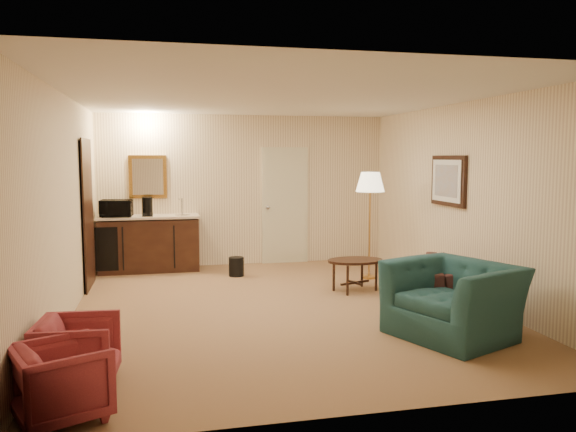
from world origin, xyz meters
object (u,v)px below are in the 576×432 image
at_px(waste_bin, 236,267).
at_px(coffee_maker, 147,207).
at_px(floor_lamp, 370,225).
at_px(sofa, 460,278).
at_px(wetbar_cabinet, 149,243).
at_px(rose_chair_far, 61,378).
at_px(teal_armchair, 454,288).
at_px(microwave, 116,206).
at_px(coffee_table, 355,275).
at_px(rose_chair_near, 78,349).

xyz_separation_m(waste_bin, coffee_maker, (-1.36, 0.63, 0.93)).
bearing_deg(floor_lamp, sofa, -77.00).
relative_size(wetbar_cabinet, rose_chair_far, 2.65).
bearing_deg(teal_armchair, floor_lamp, 153.99).
bearing_deg(microwave, floor_lamp, -13.51).
height_order(wetbar_cabinet, sofa, wetbar_cabinet).
bearing_deg(coffee_table, teal_armchair, -81.28).
distance_m(wetbar_cabinet, floor_lamp, 3.62).
height_order(teal_armchair, coffee_table, teal_armchair).
distance_m(waste_bin, microwave, 2.18).
xyz_separation_m(rose_chair_far, coffee_table, (3.35, 3.24, -0.08)).
relative_size(wetbar_cabinet, teal_armchair, 1.37).
relative_size(rose_chair_far, waste_bin, 2.06).
bearing_deg(coffee_maker, waste_bin, -32.25).
bearing_deg(sofa, teal_armchair, 171.59).
bearing_deg(coffee_table, microwave, 148.94).
bearing_deg(microwave, rose_chair_far, -85.37).
bearing_deg(coffee_table, coffee_maker, 145.28).
relative_size(coffee_table, coffee_maker, 2.52).
bearing_deg(sofa, coffee_table, 63.17).
relative_size(sofa, coffee_table, 2.58).
height_order(wetbar_cabinet, microwave, microwave).
distance_m(rose_chair_far, coffee_table, 4.66).
xyz_separation_m(rose_chair_near, floor_lamp, (3.82, 3.40, 0.51)).
relative_size(teal_armchair, coffee_table, 1.52).
height_order(coffee_table, waste_bin, coffee_table).
bearing_deg(wetbar_cabinet, sofa, -40.71).
bearing_deg(coffee_maker, microwave, 168.49).
bearing_deg(wetbar_cabinet, teal_armchair, -52.97).
distance_m(floor_lamp, coffee_maker, 3.59).
distance_m(rose_chair_far, coffee_maker, 5.30).
height_order(sofa, coffee_table, sofa).
bearing_deg(rose_chair_near, wetbar_cabinet, -1.60).
bearing_deg(coffee_maker, rose_chair_near, -103.19).
xyz_separation_m(sofa, microwave, (-4.30, 3.21, 0.69)).
bearing_deg(waste_bin, sofa, -46.14).
xyz_separation_m(coffee_table, floor_lamp, (0.50, 0.76, 0.60)).
xyz_separation_m(wetbar_cabinet, waste_bin, (1.35, -0.72, -0.31)).
relative_size(floor_lamp, coffee_maker, 5.32).
xyz_separation_m(rose_chair_far, microwave, (0.00, 5.26, 0.78)).
relative_size(teal_armchair, floor_lamp, 0.72).
xyz_separation_m(rose_chair_near, coffee_table, (3.32, 2.64, -0.09)).
xyz_separation_m(microwave, coffee_maker, (0.49, -0.03, -0.01)).
height_order(microwave, coffee_maker, microwave).
xyz_separation_m(rose_chair_far, coffee_maker, (0.49, 5.23, 0.77)).
distance_m(floor_lamp, microwave, 4.06).
distance_m(wetbar_cabinet, waste_bin, 1.56).
height_order(coffee_table, floor_lamp, floor_lamp).
height_order(rose_chair_near, microwave, microwave).
bearing_deg(teal_armchair, coffee_table, 166.04).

